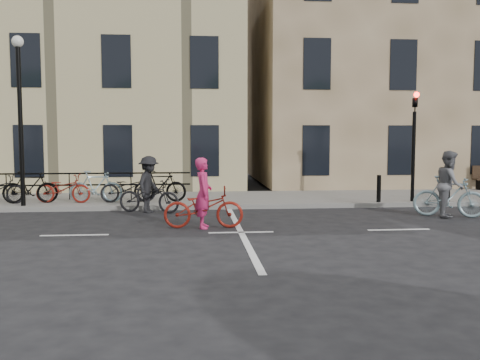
{
  "coord_description": "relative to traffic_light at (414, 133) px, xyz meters",
  "views": [
    {
      "loc": [
        -1.21,
        -12.89,
        2.43
      ],
      "look_at": [
        0.18,
        2.24,
        1.1
      ],
      "focal_mm": 40.0,
      "sensor_mm": 36.0,
      "label": 1
    }
  ],
  "objects": [
    {
      "name": "ground",
      "position": [
        -6.2,
        -4.34,
        -2.45
      ],
      "size": [
        120.0,
        120.0,
        0.0
      ],
      "primitive_type": "plane",
      "color": "black",
      "rests_on": "ground"
    },
    {
      "name": "sidewalk",
      "position": [
        -10.2,
        1.66,
        -2.38
      ],
      "size": [
        46.0,
        4.0,
        0.15
      ],
      "primitive_type": "cube",
      "color": "slate",
      "rests_on": "ground"
    },
    {
      "name": "building_east",
      "position": [
        2.8,
        8.66,
        3.7
      ],
      "size": [
        14.0,
        10.0,
        12.0
      ],
      "primitive_type": "cube",
      "color": "#877252",
      "rests_on": "sidewalk"
    },
    {
      "name": "building_west",
      "position": [
        -15.2,
        8.66,
        2.7
      ],
      "size": [
        20.0,
        10.0,
        10.0
      ],
      "primitive_type": "cube",
      "color": "tan",
      "rests_on": "sidewalk"
    },
    {
      "name": "traffic_light",
      "position": [
        0.0,
        0.0,
        0.0
      ],
      "size": [
        0.18,
        0.3,
        3.9
      ],
      "color": "black",
      "rests_on": "sidewalk"
    },
    {
      "name": "lamp_post",
      "position": [
        -12.7,
        0.06,
        1.04
      ],
      "size": [
        0.36,
        0.36,
        5.28
      ],
      "color": "black",
      "rests_on": "sidewalk"
    },
    {
      "name": "bollard_east",
      "position": [
        -1.2,
        -0.09,
        -1.85
      ],
      "size": [
        0.14,
        0.14,
        0.9
      ],
      "primitive_type": "cylinder",
      "color": "black",
      "rests_on": "sidewalk"
    },
    {
      "name": "bollard_west",
      "position": [
        1.2,
        -0.09,
        -1.85
      ],
      "size": [
        0.14,
        0.14,
        0.9
      ],
      "primitive_type": "cylinder",
      "color": "black",
      "rests_on": "sidewalk"
    },
    {
      "name": "parked_bikes",
      "position": [
        -11.12,
        0.7,
        -1.81
      ],
      "size": [
        7.25,
        1.23,
        1.05
      ],
      "color": "black",
      "rests_on": "sidewalk"
    },
    {
      "name": "cyclist_pink",
      "position": [
        -7.1,
        -3.61,
        -1.83
      ],
      "size": [
        2.06,
        0.79,
        1.81
      ],
      "rotation": [
        0.0,
        0.0,
        1.53
      ],
      "color": "maroon",
      "rests_on": "ground"
    },
    {
      "name": "cyclist_grey",
      "position": [
        0.05,
        -2.46,
        -1.67
      ],
      "size": [
        2.05,
        1.33,
        1.93
      ],
      "rotation": [
        0.0,
        0.0,
        1.15
      ],
      "color": "#7E9BA4",
      "rests_on": "ground"
    },
    {
      "name": "cyclist_dark",
      "position": [
        -8.7,
        -0.78,
        -1.77
      ],
      "size": [
        2.07,
        1.28,
        1.74
      ],
      "rotation": [
        0.0,
        0.0,
        1.24
      ],
      "color": "black",
      "rests_on": "ground"
    }
  ]
}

